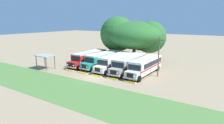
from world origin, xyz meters
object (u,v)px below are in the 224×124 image
at_px(parked_bus_slot_0, 89,57).
at_px(waiting_shelter, 45,56).
at_px(parked_bus_slot_3, 129,63).
at_px(parked_bus_slot_4, 145,65).
at_px(utility_pole, 159,55).
at_px(broad_shade_tree, 134,35).
at_px(parked_bus_slot_1, 103,59).
at_px(parked_bus_slot_2, 115,61).

bearing_deg(parked_bus_slot_0, waiting_shelter, -35.09).
xyz_separation_m(parked_bus_slot_3, parked_bus_slot_4, (3.29, -0.03, 0.00)).
height_order(utility_pole, waiting_shelter, utility_pole).
relative_size(broad_shade_tree, waiting_shelter, 4.21).
distance_m(utility_pole, waiting_shelter, 21.59).
relative_size(parked_bus_slot_1, parked_bus_slot_4, 1.00).
bearing_deg(parked_bus_slot_2, broad_shade_tree, -172.44).
relative_size(broad_shade_tree, utility_pole, 2.23).
xyz_separation_m(parked_bus_slot_2, broad_shade_tree, (-1.48, 10.35, 4.25)).
bearing_deg(utility_pole, parked_bus_slot_2, 178.16).
bearing_deg(parked_bus_slot_4, parked_bus_slot_1, -93.98).
bearing_deg(waiting_shelter, parked_bus_slot_3, 26.95).
distance_m(parked_bus_slot_4, waiting_shelter, 19.34).
xyz_separation_m(parked_bus_slot_1, parked_bus_slot_4, (9.67, -0.55, 0.00)).
bearing_deg(parked_bus_slot_3, parked_bus_slot_4, 86.70).
bearing_deg(parked_bus_slot_3, utility_pole, 84.32).
xyz_separation_m(parked_bus_slot_1, parked_bus_slot_3, (6.38, -0.52, 0.00)).
bearing_deg(utility_pole, waiting_shelter, -160.73).
height_order(parked_bus_slot_1, parked_bus_slot_2, same).
relative_size(parked_bus_slot_3, parked_bus_slot_4, 1.00).
distance_m(parked_bus_slot_1, parked_bus_slot_3, 6.40).
bearing_deg(parked_bus_slot_4, parked_bus_slot_2, -90.88).
distance_m(broad_shade_tree, utility_pole, 14.96).
relative_size(utility_pole, waiting_shelter, 1.88).
distance_m(parked_bus_slot_3, waiting_shelter, 16.37).
bearing_deg(broad_shade_tree, utility_pole, -45.93).
bearing_deg(broad_shade_tree, parked_bus_slot_1, -100.76).
xyz_separation_m(parked_bus_slot_2, waiting_shelter, (-11.54, -7.40, 0.87)).
bearing_deg(waiting_shelter, parked_bus_slot_0, 57.53).
height_order(parked_bus_slot_2, waiting_shelter, parked_bus_slot_2).
distance_m(parked_bus_slot_0, parked_bus_slot_2, 6.76).
xyz_separation_m(parked_bus_slot_3, utility_pole, (5.77, -0.30, 2.06)).
height_order(parked_bus_slot_2, broad_shade_tree, broad_shade_tree).
distance_m(parked_bus_slot_0, parked_bus_slot_4, 13.08).
bearing_deg(utility_pole, parked_bus_slot_4, 173.92).
height_order(parked_bus_slot_4, waiting_shelter, parked_bus_slot_4).
height_order(broad_shade_tree, waiting_shelter, broad_shade_tree).
height_order(parked_bus_slot_0, parked_bus_slot_1, same).
distance_m(parked_bus_slot_0, parked_bus_slot_1, 3.43).
xyz_separation_m(parked_bus_slot_4, broad_shade_tree, (-7.80, 10.37, 4.25)).
xyz_separation_m(parked_bus_slot_2, parked_bus_slot_3, (3.03, 0.01, 0.00)).
bearing_deg(parked_bus_slot_4, utility_pole, 83.20).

